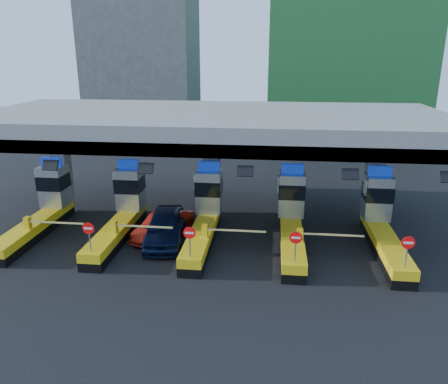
# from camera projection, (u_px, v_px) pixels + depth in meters

# --- Properties ---
(ground) EXTENTS (120.00, 120.00, 0.00)m
(ground) POSITION_uv_depth(u_px,v_px,m) (205.00, 237.00, 25.75)
(ground) COLOR black
(ground) RESTS_ON ground
(toll_canopy) EXTENTS (28.00, 12.09, 7.00)m
(toll_canopy) POSITION_uv_depth(u_px,v_px,m) (211.00, 126.00, 26.60)
(toll_canopy) COLOR slate
(toll_canopy) RESTS_ON ground
(toll_lane_far_left) EXTENTS (4.43, 8.00, 4.16)m
(toll_lane_far_left) POSITION_uv_depth(u_px,v_px,m) (44.00, 207.00, 26.66)
(toll_lane_far_left) COLOR black
(toll_lane_far_left) RESTS_ON ground
(toll_lane_left) EXTENTS (4.43, 8.00, 4.16)m
(toll_lane_left) POSITION_uv_depth(u_px,v_px,m) (123.00, 210.00, 26.12)
(toll_lane_left) COLOR black
(toll_lane_left) RESTS_ON ground
(toll_lane_center) EXTENTS (4.43, 8.00, 4.16)m
(toll_lane_center) POSITION_uv_depth(u_px,v_px,m) (206.00, 214.00, 25.59)
(toll_lane_center) COLOR black
(toll_lane_center) RESTS_ON ground
(toll_lane_right) EXTENTS (4.43, 8.00, 4.16)m
(toll_lane_right) POSITION_uv_depth(u_px,v_px,m) (292.00, 217.00, 25.05)
(toll_lane_right) COLOR black
(toll_lane_right) RESTS_ON ground
(toll_lane_far_right) EXTENTS (4.43, 8.00, 4.16)m
(toll_lane_far_right) POSITION_uv_depth(u_px,v_px,m) (381.00, 221.00, 24.51)
(toll_lane_far_right) COLOR black
(toll_lane_far_right) RESTS_ON ground
(bg_building_scaffold) EXTENTS (18.00, 12.00, 28.00)m
(bg_building_scaffold) POSITION_uv_depth(u_px,v_px,m) (348.00, 20.00, 50.47)
(bg_building_scaffold) COLOR #1E5926
(bg_building_scaffold) RESTS_ON ground
(bg_building_concrete) EXTENTS (14.00, 10.00, 18.00)m
(bg_building_concrete) POSITION_uv_depth(u_px,v_px,m) (143.00, 64.00, 58.58)
(bg_building_concrete) COLOR #4C4C49
(bg_building_concrete) RESTS_ON ground
(van) EXTENTS (2.84, 5.63, 1.84)m
(van) POSITION_uv_depth(u_px,v_px,m) (165.00, 227.00, 24.91)
(van) COLOR black
(van) RESTS_ON ground
(red_car) EXTENTS (3.00, 4.72, 1.47)m
(red_car) POSITION_uv_depth(u_px,v_px,m) (163.00, 225.00, 25.57)
(red_car) COLOR maroon
(red_car) RESTS_ON ground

